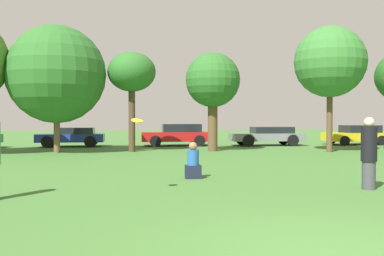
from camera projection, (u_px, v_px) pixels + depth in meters
ground_plane at (338, 254)px, 5.32m from camera, size 120.00×120.00×0.00m
person_catcher at (369, 153)px, 10.19m from camera, size 0.37×0.37×1.70m
frisbee at (137, 121)px, 9.62m from camera, size 0.27×0.25×0.13m
bystander_sitting at (193, 163)px, 12.09m from camera, size 0.43×0.36×1.02m
tree_1 at (56, 74)px, 21.15m from camera, size 4.79×4.79×6.23m
tree_2 at (132, 73)px, 21.83m from camera, size 2.42×2.42×5.04m
tree_3 at (213, 81)px, 22.31m from camera, size 2.82×2.82×5.08m
tree_4 at (330, 62)px, 21.64m from camera, size 3.56×3.56×6.30m
parked_car_blue at (72, 136)px, 25.91m from camera, size 3.90×1.93×1.14m
parked_car_red at (178, 134)px, 26.76m from camera, size 4.27×1.95×1.35m
parked_car_grey at (268, 135)px, 26.96m from camera, size 4.49×1.81×1.17m
parked_car_yellow at (357, 135)px, 27.90m from camera, size 3.94×2.02×1.25m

